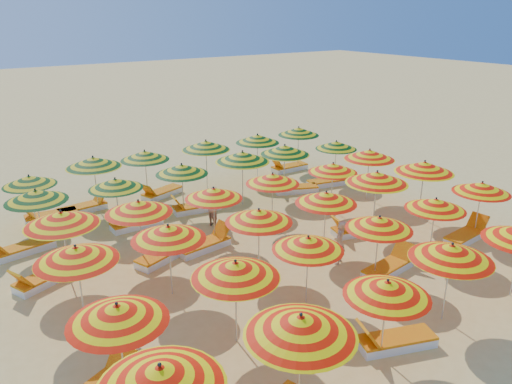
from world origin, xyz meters
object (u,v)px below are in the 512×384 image
Objects in this scene: lounger_19 at (289,167)px; umbrella_8 at (308,243)px; umbrella_1 at (301,326)px; umbrella_7 at (235,270)px; lounger_17 at (84,208)px; lounger_2 at (394,341)px; umbrella_10 at (436,204)px; umbrella_3 at (451,252)px; umbrella_23 at (369,155)px; umbrella_27 at (242,157)px; umbrella_20 at (214,193)px; umbrella_35 at (299,131)px; lounger_8 at (45,278)px; umbrella_19 at (139,207)px; lounger_7 at (356,230)px; umbrella_18 at (61,219)px; beachgoer_a at (340,242)px; umbrella_22 at (333,168)px; lounger_12 at (135,223)px; lounger_15 at (329,182)px; lounger_10 at (205,245)px; umbrella_14 at (259,216)px; umbrella_31 at (93,162)px; umbrella_2 at (387,289)px; umbrella_12 at (76,254)px; umbrella_32 at (145,155)px; umbrella_9 at (379,223)px; lounger_13 at (195,207)px; lounger_6 at (466,235)px; umbrella_26 at (182,169)px; lounger_5 at (389,267)px; umbrella_25 at (115,184)px; umbrella_34 at (257,139)px; umbrella_21 at (273,179)px; lounger_9 at (164,255)px; umbrella_6 at (117,313)px; umbrella_16 at (377,178)px; umbrella_0 at (160,377)px; umbrella_29 at (336,145)px; umbrella_15 at (326,198)px; umbrella_13 at (168,233)px; lounger_16 at (50,216)px; lounger_11 at (23,249)px; umbrella_24 at (36,196)px; umbrella_11 at (482,188)px; umbrella_33 at (206,145)px; umbrella_30 at (29,181)px; lounger_18 at (161,193)px.

umbrella_8 is at bearing 55.55° from lounger_19.
umbrella_1 is 2.39m from umbrella_7.
lounger_2 is at bearing -79.49° from lounger_17.
umbrella_1 is 7.64m from umbrella_10.
umbrella_3 is 0.88× the size of umbrella_23.
umbrella_27 is 1.37× the size of lounger_19.
umbrella_20 is 8.59m from umbrella_35.
umbrella_19 is at bearing 147.72° from lounger_8.
lounger_2 is 1.00× the size of lounger_7.
umbrella_18 is 7.59m from beachgoer_a.
umbrella_22 is 1.14× the size of lounger_17.
lounger_12 and lounger_15 have the same top height.
umbrella_23 reaches higher than lounger_10.
umbrella_14 is 0.84× the size of umbrella_31.
umbrella_2 is 6.77m from umbrella_12.
umbrella_12 is at bearing -123.00° from umbrella_32.
umbrella_9 reaches higher than lounger_13.
umbrella_7 is at bearing -91.88° from lounger_17.
umbrella_32 is 1.13× the size of lounger_10.
umbrella_26 is at bearing 127.54° from lounger_6.
lounger_15 is at bearing 53.29° from lounger_5.
umbrella_34 reaches higher than umbrella_25.
umbrella_21 is 4.37m from lounger_9.
umbrella_6 reaches higher than umbrella_21.
umbrella_8 is at bearing -88.01° from umbrella_20.
umbrella_20 reaches higher than lounger_6.
umbrella_2 is 6.52m from umbrella_16.
umbrella_0 reaches higher than lounger_9.
umbrella_29 reaches higher than lounger_12.
umbrella_18 is 0.99× the size of umbrella_35.
umbrella_15 is at bearing -57.26° from umbrella_31.
lounger_16 is (-1.41, 6.84, -1.58)m from umbrella_13.
umbrella_1 reaches higher than lounger_17.
umbrella_13 is at bearing -1.60° from umbrella_12.
umbrella_32 is at bearing 124.23° from umbrella_16.
umbrella_19 is at bearing 110.37° from umbrella_2.
lounger_16 is (1.28, 2.20, 0.00)m from lounger_11.
umbrella_11 is at bearing -30.78° from umbrella_24.
umbrella_14 is 7.38m from umbrella_33.
umbrella_30 is (-4.40, 6.96, -0.09)m from umbrella_14.
umbrella_6 is at bearing -92.11° from umbrella_30.
beachgoer_a reaches higher than lounger_2.
umbrella_23 reaches higher than umbrella_9.
umbrella_14 is at bearing 125.81° from lounger_11.
umbrella_15 is at bearing 39.94° from umbrella_8.
umbrella_21 is 0.97× the size of umbrella_34.
lounger_10 is (1.81, 6.75, -1.69)m from umbrella_1.
umbrella_26 is at bearing 171.43° from umbrella_27.
umbrella_22 is at bearing -5.53° from lounger_10.
umbrella_30 is at bearing -15.55° from lounger_18.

